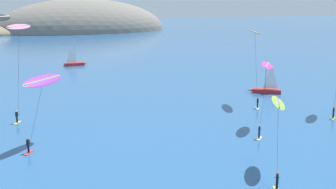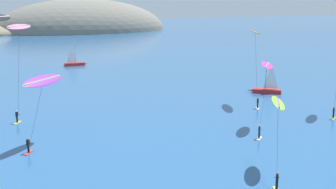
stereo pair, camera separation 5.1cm
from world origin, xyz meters
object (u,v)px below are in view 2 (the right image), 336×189
sailboat_far (76,63)px  kitesurfer_orange (255,38)px  kitesurfer_pink (19,34)px  kitesurfer_magenta (267,71)px  sailboat_near (265,89)px  kitesurfer_purple (42,84)px  kitesurfer_lime (278,109)px

sailboat_far → kitesurfer_orange: size_ratio=0.52×
kitesurfer_pink → kitesurfer_magenta: 32.12m
sailboat_far → kitesurfer_orange: 52.60m
sailboat_near → kitesurfer_orange: 12.32m
sailboat_far → kitesurfer_purple: size_ratio=0.75×
kitesurfer_pink → kitesurfer_purple: size_ratio=1.63×
sailboat_far → kitesurfer_pink: kitesurfer_pink is taller
kitesurfer_orange → kitesurfer_purple: bearing=-168.2°
kitesurfer_pink → kitesurfer_magenta: bearing=-30.5°
kitesurfer_purple → kitesurfer_magenta: 26.73m
sailboat_far → kitesurfer_purple: 57.74m
kitesurfer_pink → kitesurfer_purple: (1.06, -11.89, -4.56)m
kitesurfer_lime → kitesurfer_magenta: 13.75m
kitesurfer_pink → sailboat_far: bearing=69.9°
sailboat_far → sailboat_near: bearing=-61.6°
sailboat_near → kitesurfer_purple: size_ratio=0.73×
kitesurfer_magenta → sailboat_far: bearing=100.9°
kitesurfer_purple → kitesurfer_lime: bearing=-39.7°
kitesurfer_pink → kitesurfer_magenta: (27.45, -16.15, -4.21)m
sailboat_far → kitesurfer_pink: (-15.91, -43.56, 10.79)m
sailboat_far → kitesurfer_orange: kitesurfer_orange is taller
kitesurfer_lime → kitesurfer_magenta: kitesurfer_magenta is taller
sailboat_near → kitesurfer_magenta: (-12.09, -16.05, 6.58)m
kitesurfer_pink → kitesurfer_magenta: kitesurfer_pink is taller
sailboat_near → kitesurfer_pink: kitesurfer_pink is taller
sailboat_near → kitesurfer_magenta: bearing=-127.0°
kitesurfer_lime → kitesurfer_orange: (13.26, 22.63, 4.21)m
sailboat_far → kitesurfer_lime: size_ratio=0.79×
sailboat_near → kitesurfer_purple: kitesurfer_purple is taller
sailboat_near → kitesurfer_pink: bearing=179.9°
kitesurfer_purple → kitesurfer_magenta: bearing=-9.2°
sailboat_near → kitesurfer_lime: bearing=-125.0°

